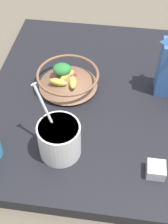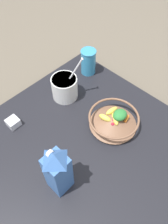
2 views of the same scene
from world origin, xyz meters
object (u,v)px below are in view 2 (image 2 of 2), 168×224
fruit_bowl (114,120)px  spice_jar (13,123)px  yogurt_tub (65,87)px  milk_carton (58,171)px  drinking_cup (88,61)px

fruit_bowl → spice_jar: 0.46m
yogurt_tub → spice_jar: 0.30m
milk_carton → spice_jar: (-0.04, -0.36, -0.11)m
milk_carton → drinking_cup: milk_carton is taller
milk_carton → yogurt_tub: milk_carton is taller
fruit_bowl → milk_carton: (0.35, 0.03, 0.09)m
drinking_cup → fruit_bowl: bearing=60.8°
fruit_bowl → milk_carton: bearing=4.9°
drinking_cup → yogurt_tub: bearing=10.8°
yogurt_tub → spice_jar: bearing=-7.6°
milk_carton → spice_jar: 0.38m
fruit_bowl → drinking_cup: 0.38m
milk_carton → drinking_cup: bearing=-146.1°
spice_jar → drinking_cup: bearing=-179.8°
drinking_cup → spice_jar: bearing=0.2°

